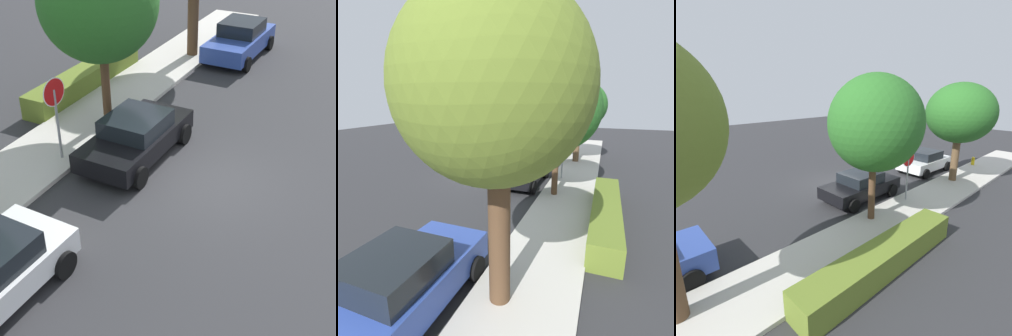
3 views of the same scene
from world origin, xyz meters
The scene contains 7 objects.
ground_plane centered at (0.00, 0.00, 0.00)m, with size 60.00×60.00×0.00m, color #2D2D30.
sidewalk_curb centered at (0.00, 5.06, 0.07)m, with size 32.00×2.48×0.14m, color beige.
stop_sign centered at (-1.03, 4.37, 1.84)m, with size 0.83×0.10×2.66m.
parked_car_black centered at (0.23, 2.51, 0.71)m, with size 4.15×2.11×1.38m.
parked_car_blue centered at (9.81, 2.72, 0.78)m, with size 4.51×2.12×1.57m.
street_tree_far centered at (1.62, 4.48, 4.09)m, with size 3.68×3.68×5.94m.
front_yard_hedge centered at (3.76, 6.75, 0.42)m, with size 6.38×0.99×0.85m.
Camera 1 is at (-11.36, -4.36, 8.08)m, focal length 55.00 mm.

